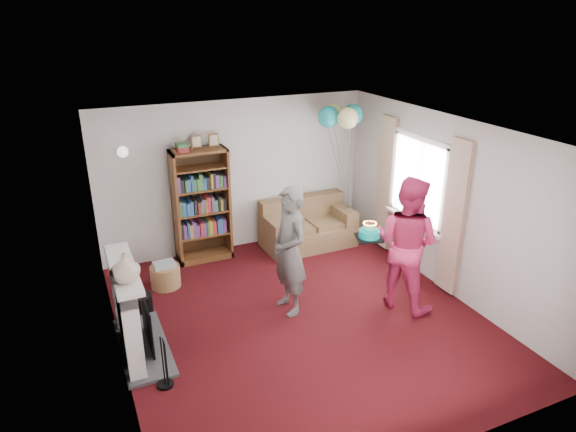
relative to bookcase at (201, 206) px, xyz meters
name	(u,v)px	position (x,y,z in m)	size (l,w,h in m)	color
ground	(301,318)	(0.67, -2.30, -0.90)	(5.00, 5.00, 0.00)	#320907
wall_back	(236,176)	(0.67, 0.21, 0.35)	(4.50, 0.02, 2.50)	silver
wall_left	(110,267)	(-1.59, -2.30, 0.35)	(0.02, 5.00, 2.50)	silver
wall_right	(447,205)	(2.93, -2.30, 0.35)	(0.02, 5.00, 2.50)	silver
ceiling	(303,131)	(0.67, -2.30, 1.61)	(4.50, 5.00, 0.01)	white
fireplace	(132,313)	(-1.42, -2.11, -0.39)	(0.55, 1.80, 1.12)	#3F3F42
window_bay	(417,196)	(2.87, -1.70, 0.31)	(0.14, 2.02, 2.20)	white
wall_sconce	(123,152)	(-1.08, 0.06, 0.98)	(0.16, 0.23, 0.16)	gold
bookcase	(201,206)	(0.00, 0.00, 0.00)	(0.86, 0.42, 2.03)	#472B14
sofa	(307,227)	(1.76, -0.24, -0.59)	(1.53, 0.81, 0.81)	olive
wicker_basket	(165,275)	(-0.77, -0.71, -0.72)	(0.43, 0.43, 0.38)	#9C7449
person_striped	(290,251)	(0.63, -2.03, -0.02)	(0.64, 0.42, 1.75)	black
person_magenta	(406,243)	(2.10, -2.53, 0.02)	(0.90, 0.70, 1.84)	#D22A5E
birthday_cake	(369,234)	(1.60, -2.39, 0.20)	(0.33, 0.33, 0.22)	black
balloons	(341,116)	(2.26, -0.39, 1.32)	(0.78, 0.78, 1.75)	#3F3F3F
mantel_vase	(125,268)	(-1.45, -2.45, 0.39)	(0.30, 0.30, 0.32)	beige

